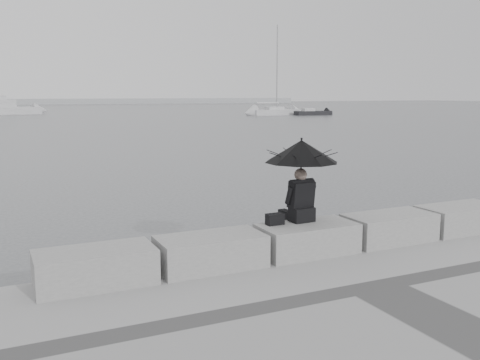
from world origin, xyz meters
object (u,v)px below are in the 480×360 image
motor_cruiser (5,108)px  small_motorboat (313,113)px  sailboat_right (274,111)px  seated_person (302,161)px

motor_cruiser → small_motorboat: motor_cruiser is taller
sailboat_right → seated_person: bearing=-123.2°
seated_person → motor_cruiser: motor_cruiser is taller
motor_cruiser → small_motorboat: bearing=-32.9°
seated_person → motor_cruiser: (-2.11, 80.20, -1.12)m
motor_cruiser → small_motorboat: (40.40, -21.52, -0.57)m
motor_cruiser → seated_person: bearing=-93.4°
sailboat_right → motor_cruiser: (-35.40, 18.82, 0.36)m
sailboat_right → motor_cruiser: 40.10m
sailboat_right → motor_cruiser: sailboat_right is taller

